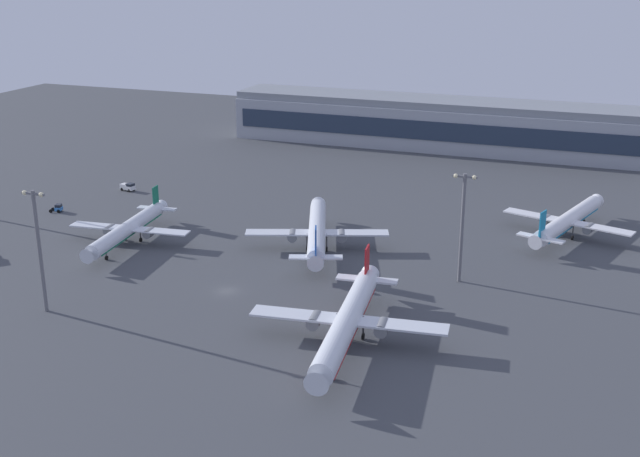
{
  "coord_description": "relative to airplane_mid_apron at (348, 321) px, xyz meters",
  "views": [
    {
      "loc": [
        68.03,
        -129.92,
        62.39
      ],
      "look_at": [
        7.92,
        30.94,
        4.0
      ],
      "focal_mm": 45.39,
      "sensor_mm": 36.0,
      "label": 1
    }
  ],
  "objects": [
    {
      "name": "airplane_mid_apron",
      "position": [
        0.0,
        0.0,
        0.0
      ],
      "size": [
        33.94,
        43.49,
        11.15
      ],
      "rotation": [
        0.0,
        0.0,
        3.26
      ],
      "color": "silver",
      "rests_on": "ground"
    },
    {
      "name": "ground_plane",
      "position": [
        -29.26,
        12.99,
        -4.22
      ],
      "size": [
        416.0,
        416.0,
        0.0
      ],
      "primitive_type": "plane",
      "color": "#424449"
    },
    {
      "name": "airplane_near_gate",
      "position": [
        -21.26,
        41.79,
        -0.24
      ],
      "size": [
        31.2,
        39.62,
        10.51
      ],
      "rotation": [
        0.0,
        0.0,
        0.35
      ],
      "color": "silver",
      "rests_on": "ground"
    },
    {
      "name": "terminal_building",
      "position": [
        -19.61,
        150.17,
        3.88
      ],
      "size": [
        138.45,
        22.4,
        16.4
      ],
      "color": "#9EA3AD",
      "rests_on": "ground"
    },
    {
      "name": "maintenance_van",
      "position": [
        -86.89,
        66.82,
        -3.04
      ],
      "size": [
        4.43,
        2.68,
        2.25
      ],
      "rotation": [
        0.0,
        0.0,
        4.53
      ],
      "color": "white",
      "rests_on": "ground"
    },
    {
      "name": "apron_light_west",
      "position": [
        -56.17,
        -7.01,
        9.15
      ],
      "size": [
        4.8,
        0.9,
        23.14
      ],
      "color": "slate",
      "rests_on": "ground"
    },
    {
      "name": "apron_light_east",
      "position": [
        12.3,
        33.76,
        8.76
      ],
      "size": [
        4.8,
        0.9,
        22.38
      ],
      "color": "slate",
      "rests_on": "ground"
    },
    {
      "name": "airplane_far_stand",
      "position": [
        -62.37,
        29.82,
        -0.66
      ],
      "size": [
        28.62,
        36.69,
        9.41
      ],
      "rotation": [
        0.0,
        0.0,
        3.25
      ],
      "color": "silver",
      "rests_on": "ground"
    },
    {
      "name": "pushback_tug",
      "position": [
        -92.67,
        43.87,
        -3.15
      ],
      "size": [
        3.46,
        2.62,
        2.05
      ],
      "rotation": [
        0.0,
        0.0,
        5.01
      ],
      "color": "#3372BF",
      "rests_on": "ground"
    },
    {
      "name": "airplane_taxiway_distant",
      "position": [
        30.37,
        69.99,
        -0.42
      ],
      "size": [
        30.17,
        38.4,
        10.05
      ],
      "rotation": [
        0.0,
        0.0,
        -0.29
      ],
      "color": "white",
      "rests_on": "ground"
    }
  ]
}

